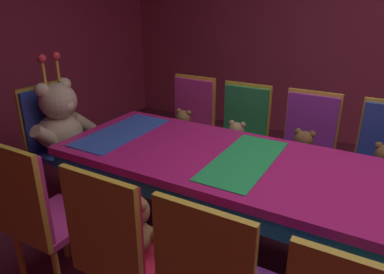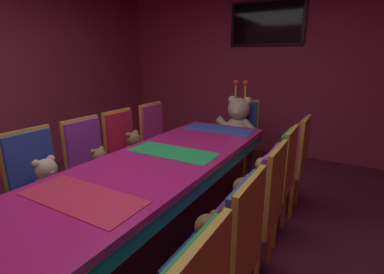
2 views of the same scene
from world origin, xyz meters
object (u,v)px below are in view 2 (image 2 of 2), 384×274
teddy_left_3 (100,164)px  teddy_right_4 (262,173)px  chair_right_5 (294,156)px  wall_tv (267,23)px  banquet_table (137,181)px  chair_right_2 (232,247)px  teddy_right_2 (207,241)px  teddy_right_3 (242,198)px  chair_left_3 (89,159)px  chair_left_2 (37,177)px  teddy_right_5 (279,156)px  chair_right_4 (279,173)px  chair_left_4 (124,145)px  chair_right_3 (262,201)px  throne_chair (242,128)px  teddy_left_2 (48,181)px  chair_left_5 (156,134)px  king_teddy_bear (238,122)px  teddy_left_4 (134,148)px

teddy_left_3 → teddy_right_4: 1.48m
teddy_left_3 → chair_right_5: (1.55, 1.06, 0.02)m
wall_tv → banquet_table: bearing=-90.0°
chair_right_2 → teddy_right_2: chair_right_2 is taller
banquet_table → teddy_right_3: (0.70, 0.28, -0.08)m
chair_left_3 → chair_right_5: size_ratio=1.00×
chair_left_2 → teddy_right_3: chair_left_2 is taller
teddy_right_5 → chair_right_4: bearing=101.9°
teddy_left_3 → wall_tv: bearing=76.4°
chair_left_4 → chair_right_3: bearing=-16.1°
wall_tv → chair_right_2: bearing=-75.9°
throne_chair → chair_right_4: bearing=30.7°
chair_left_2 → teddy_left_3: 0.54m
teddy_left_2 → chair_left_4: bearing=98.1°
banquet_table → chair_left_5: size_ratio=3.39×
teddy_left_3 → chair_left_4: size_ratio=0.29×
chair_right_2 → chair_right_4: (-0.02, 1.08, 0.00)m
chair_left_4 → king_teddy_bear: (0.84, 1.29, 0.12)m
king_teddy_bear → teddy_left_4: bearing=-28.3°
wall_tv → chair_left_2: bearing=-104.1°
chair_right_5 → teddy_right_3: bearing=81.4°
banquet_table → teddy_right_5: banquet_table is taller
wall_tv → teddy_right_2: bearing=-78.2°
chair_left_4 → teddy_left_4: 0.15m
chair_left_5 → teddy_right_3: 1.87m
teddy_left_2 → chair_right_3: size_ratio=0.35×
chair_left_5 → chair_right_4: size_ratio=1.00×
teddy_right_2 → teddy_right_3: 0.55m
chair_right_3 → throne_chair: 2.11m
teddy_right_3 → chair_right_4: size_ratio=0.30×
teddy_left_4 → chair_left_3: bearing=-105.9°
teddy_left_4 → chair_right_5: (1.55, 0.58, 0.00)m
chair_right_2 → teddy_right_2: size_ratio=3.31×
chair_left_2 → wall_tv: size_ratio=0.87×
teddy_right_2 → teddy_right_4: (-0.02, 1.08, -0.01)m
teddy_right_4 → chair_right_5: 0.55m
teddy_left_2 → teddy_right_5: 2.12m
throne_chair → king_teddy_bear: king_teddy_bear is taller
banquet_table → chair_right_4: bearing=44.5°
teddy_right_4 → teddy_left_2: bearing=37.3°
chair_left_3 → teddy_right_5: 1.88m
banquet_table → chair_left_3: 0.88m
chair_left_5 → teddy_right_4: chair_left_5 is taller
banquet_table → teddy_left_3: bearing=158.1°
chair_left_2 → teddy_left_2: chair_left_2 is taller
wall_tv → chair_right_3: bearing=-73.4°
chair_left_3 → teddy_left_2: bearing=-75.2°
teddy_right_3 → teddy_right_4: teddy_right_3 is taller
chair_left_4 → chair_right_4: (1.67, 0.05, 0.00)m
chair_left_5 → teddy_left_3: bearing=-82.1°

